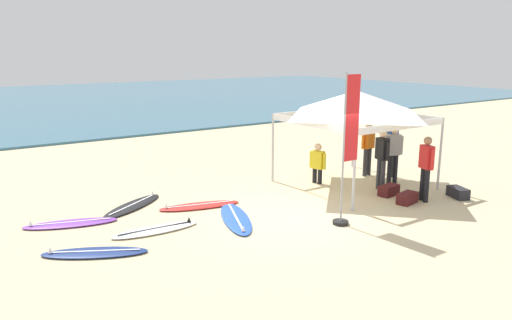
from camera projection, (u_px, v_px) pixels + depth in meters
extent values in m
plane|color=beige|center=(295.00, 215.00, 11.57)|extent=(80.00, 80.00, 0.00)
cube|color=#386B84|center=(41.00, 102.00, 36.11)|extent=(80.00, 36.00, 0.10)
cylinder|color=#B7B7BC|center=(354.00, 170.00, 11.66)|extent=(0.07, 0.07, 2.05)
cylinder|color=#B7B7BC|center=(440.00, 154.00, 13.49)|extent=(0.07, 0.07, 2.05)
cylinder|color=#B7B7BC|center=(273.00, 148.00, 14.36)|extent=(0.07, 0.07, 2.05)
cylinder|color=#B7B7BC|center=(354.00, 137.00, 16.19)|extent=(0.07, 0.07, 2.05)
cube|color=white|center=(403.00, 126.00, 12.37)|extent=(3.34, 0.03, 0.18)
cube|color=white|center=(316.00, 112.00, 15.07)|extent=(3.34, 0.03, 0.18)
cube|color=white|center=(310.00, 123.00, 12.81)|extent=(0.03, 3.34, 0.18)
cube|color=white|center=(395.00, 114.00, 14.63)|extent=(0.03, 3.34, 0.18)
pyramid|color=white|center=(356.00, 103.00, 13.62)|extent=(3.46, 3.46, 0.70)
ellipsoid|color=purple|center=(71.00, 223.00, 10.94)|extent=(2.10, 1.13, 0.07)
cube|color=white|center=(71.00, 222.00, 10.93)|extent=(1.66, 0.56, 0.01)
cone|color=white|center=(30.00, 223.00, 10.68)|extent=(0.09, 0.09, 0.12)
ellipsoid|color=blue|center=(236.00, 218.00, 11.28)|extent=(1.40, 2.33, 0.07)
cube|color=white|center=(236.00, 217.00, 11.27)|extent=(0.75, 1.81, 0.01)
cone|color=white|center=(243.00, 228.00, 10.37)|extent=(0.09, 0.09, 0.12)
ellipsoid|color=red|center=(200.00, 206.00, 12.18)|extent=(2.12, 1.03, 0.07)
cube|color=white|center=(200.00, 204.00, 12.17)|extent=(1.70, 0.47, 0.01)
cone|color=white|center=(166.00, 206.00, 11.88)|extent=(0.09, 0.09, 0.12)
ellipsoid|color=navy|center=(95.00, 253.00, 9.36)|extent=(2.04, 1.45, 0.07)
cube|color=white|center=(95.00, 251.00, 9.35)|extent=(1.53, 0.87, 0.01)
cone|color=white|center=(50.00, 250.00, 9.26)|extent=(0.09, 0.09, 0.12)
ellipsoid|color=black|center=(133.00, 206.00, 12.18)|extent=(2.09, 1.63, 0.07)
cube|color=white|center=(133.00, 204.00, 12.17)|extent=(1.53, 1.01, 0.01)
cone|color=white|center=(153.00, 193.00, 12.93)|extent=(0.09, 0.09, 0.12)
ellipsoid|color=white|center=(155.00, 230.00, 10.54)|extent=(1.96, 0.63, 0.07)
cube|color=black|center=(155.00, 228.00, 10.54)|extent=(1.64, 0.14, 0.01)
cone|color=black|center=(189.00, 219.00, 10.92)|extent=(0.09, 0.09, 0.12)
cylinder|color=#2D2D33|center=(383.00, 175.00, 13.52)|extent=(0.13, 0.13, 0.88)
cylinder|color=#2D2D33|center=(379.00, 174.00, 13.69)|extent=(0.13, 0.13, 0.88)
cube|color=black|center=(382.00, 149.00, 13.44)|extent=(0.28, 0.39, 0.60)
sphere|color=beige|center=(383.00, 134.00, 13.35)|extent=(0.21, 0.21, 0.21)
cylinder|color=black|center=(388.00, 151.00, 13.24)|extent=(0.09, 0.09, 0.54)
cylinder|color=black|center=(377.00, 148.00, 13.65)|extent=(0.09, 0.09, 0.54)
cylinder|color=#2D2D33|center=(392.00, 163.00, 14.94)|extent=(0.13, 0.13, 0.88)
cylinder|color=#2D2D33|center=(390.00, 164.00, 14.81)|extent=(0.13, 0.13, 0.88)
cube|color=#2851B2|center=(392.00, 140.00, 14.71)|extent=(0.40, 0.30, 0.60)
sphere|color=#9E7051|center=(393.00, 126.00, 14.62)|extent=(0.21, 0.21, 0.21)
cylinder|color=#2851B2|center=(396.00, 140.00, 14.88)|extent=(0.09, 0.09, 0.54)
cylinder|color=#2851B2|center=(389.00, 142.00, 14.55)|extent=(0.09, 0.09, 0.54)
cylinder|color=#2D2D33|center=(369.00, 162.00, 15.18)|extent=(0.13, 0.13, 0.88)
cylinder|color=#2D2D33|center=(365.00, 162.00, 15.08)|extent=(0.13, 0.13, 0.88)
cube|color=orange|center=(368.00, 139.00, 14.97)|extent=(0.37, 0.23, 0.60)
sphere|color=tan|center=(369.00, 125.00, 14.87)|extent=(0.21, 0.21, 0.21)
cylinder|color=orange|center=(373.00, 138.00, 15.10)|extent=(0.09, 0.09, 0.54)
cylinder|color=orange|center=(363.00, 140.00, 14.84)|extent=(0.09, 0.09, 0.54)
cylinder|color=black|center=(427.00, 186.00, 12.48)|extent=(0.13, 0.13, 0.88)
cylinder|color=black|center=(422.00, 184.00, 12.65)|extent=(0.13, 0.13, 0.88)
cube|color=red|center=(427.00, 157.00, 12.40)|extent=(0.32, 0.41, 0.60)
sphere|color=#9E7051|center=(428.00, 141.00, 12.31)|extent=(0.21, 0.21, 0.21)
cylinder|color=red|center=(432.00, 160.00, 12.19)|extent=(0.09, 0.09, 0.54)
cylinder|color=red|center=(421.00, 156.00, 12.62)|extent=(0.09, 0.09, 0.54)
cylinder|color=black|center=(395.00, 169.00, 14.19)|extent=(0.13, 0.13, 0.88)
cylinder|color=black|center=(389.00, 170.00, 14.17)|extent=(0.13, 0.13, 0.88)
cube|color=gray|center=(394.00, 145.00, 14.01)|extent=(0.42, 0.36, 0.60)
sphere|color=beige|center=(395.00, 130.00, 13.92)|extent=(0.21, 0.21, 0.21)
cylinder|color=gray|center=(402.00, 145.00, 14.04)|extent=(0.09, 0.09, 0.54)
cylinder|color=gray|center=(386.00, 146.00, 13.99)|extent=(0.09, 0.09, 0.54)
cylinder|color=black|center=(315.00, 175.00, 14.38)|extent=(0.13, 0.13, 0.45)
cylinder|color=black|center=(320.00, 176.00, 14.27)|extent=(0.13, 0.13, 0.45)
cube|color=yellow|center=(318.00, 160.00, 14.21)|extent=(0.32, 0.41, 0.52)
sphere|color=beige|center=(318.00, 147.00, 14.13)|extent=(0.21, 0.21, 0.21)
cylinder|color=yellow|center=(311.00, 159.00, 14.36)|extent=(0.09, 0.09, 0.47)
cylinder|color=yellow|center=(324.00, 162.00, 14.08)|extent=(0.09, 0.09, 0.47)
cylinder|color=#99999E|center=(343.00, 151.00, 10.61)|extent=(0.04, 0.04, 3.40)
cube|color=red|center=(352.00, 118.00, 10.58)|extent=(0.40, 0.02, 1.90)
cylinder|color=black|center=(341.00, 222.00, 10.98)|extent=(0.36, 0.36, 0.08)
cube|color=#232328|center=(458.00, 193.00, 12.93)|extent=(0.51, 0.67, 0.28)
cube|color=#4C1919|center=(407.00, 198.00, 12.45)|extent=(0.65, 0.43, 0.28)
cube|color=#4C1919|center=(389.00, 190.00, 13.14)|extent=(0.64, 0.40, 0.28)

